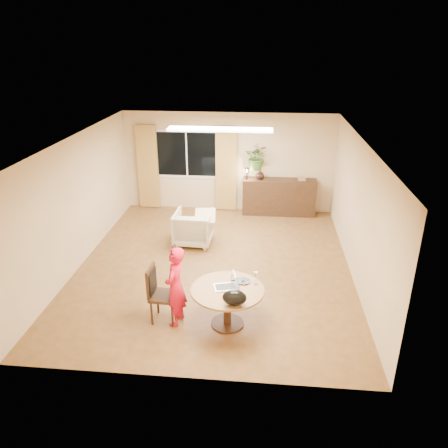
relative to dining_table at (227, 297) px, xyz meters
name	(u,v)px	position (x,y,z in m)	size (l,w,h in m)	color
floor	(214,265)	(-0.44, 1.97, -0.53)	(6.50, 6.50, 0.00)	brown
ceiling	(213,140)	(-0.44, 1.97, 2.07)	(6.50, 6.50, 0.00)	white
wall_back	(228,162)	(-0.44, 5.22, 0.77)	(5.50, 5.50, 0.00)	tan
wall_left	(78,202)	(-3.19, 1.97, 0.77)	(6.50, 6.50, 0.00)	tan
wall_right	(358,211)	(2.31, 1.97, 0.77)	(6.50, 6.50, 0.00)	tan
window	(187,154)	(-1.54, 5.20, 0.97)	(1.70, 0.03, 1.30)	white
curtain_left	(148,167)	(-2.59, 5.13, 0.62)	(0.55, 0.08, 2.25)	olive
curtain_right	(226,169)	(-0.49, 5.13, 0.62)	(0.55, 0.08, 2.25)	olive
ceiling_panel	(220,129)	(-0.44, 3.17, 2.04)	(2.20, 0.35, 0.05)	white
dining_table	(227,297)	(0.00, 0.00, 0.00)	(1.17, 1.17, 0.67)	brown
dining_chair	(164,294)	(-1.04, 0.03, -0.04)	(0.47, 0.43, 0.97)	black
child	(176,286)	(-0.83, -0.02, 0.15)	(0.33, 0.50, 1.36)	red
laptop	(226,281)	(-0.03, 0.04, 0.27)	(0.38, 0.26, 0.26)	#B7B7BC
tumbler	(233,278)	(0.07, 0.27, 0.19)	(0.07, 0.07, 0.10)	white
wine_glass	(256,278)	(0.44, 0.20, 0.25)	(0.08, 0.08, 0.22)	white
pot_lid	(243,281)	(0.23, 0.25, 0.16)	(0.24, 0.24, 0.04)	white
handbag	(234,298)	(0.14, -0.43, 0.26)	(0.37, 0.21, 0.24)	black
armchair	(193,228)	(-1.04, 2.98, -0.14)	(0.82, 0.85, 0.77)	beige
throw	(205,212)	(-0.76, 2.92, 0.26)	(0.45, 0.55, 0.03)	beige
sideboard	(279,197)	(0.91, 4.98, -0.05)	(1.89, 0.46, 0.95)	black
vase	(260,174)	(0.40, 4.98, 0.54)	(0.24, 0.24, 0.25)	black
bouquet	(257,157)	(0.32, 4.98, 1.00)	(0.59, 0.51, 0.66)	#336827
book_stack	(302,179)	(1.48, 4.98, 0.46)	(0.20, 0.15, 0.08)	#8E6148
desk_lamp	(247,173)	(0.06, 4.93, 0.57)	(0.13, 0.13, 0.31)	black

